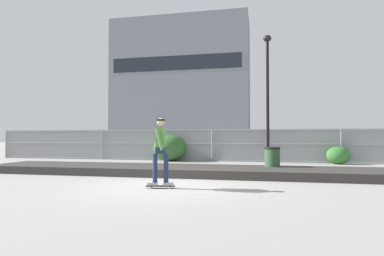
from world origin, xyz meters
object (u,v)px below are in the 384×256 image
Objects in this scene: skater at (161,147)px; parked_car_far at (366,146)px; parked_car_mid at (277,146)px; shrub_left at (170,148)px; skateboard at (160,186)px; shrub_center at (338,155)px; parked_car_near at (182,145)px; street_lamp at (268,83)px; trash_bin at (272,161)px.

parked_car_far is at bearing 54.54° from skater.
shrub_left is at bearing -155.21° from parked_car_mid.
parked_car_mid is at bearing 72.99° from skateboard.
shrub_center is (-2.39, -3.41, -0.37)m from parked_car_far.
shrub_left is at bearing 104.47° from skateboard.
skater reaches higher than parked_car_near.
skater is 0.27× the size of street_lamp.
skater is 1.56× the size of shrub_center.
skater is at bearing -75.53° from shrub_left.
parked_car_far is (5.90, 3.53, -3.46)m from street_lamp.
shrub_left is at bearing -89.52° from parked_car_near.
skateboard is 0.18× the size of parked_car_far.
skateboard is 0.18× the size of parked_car_near.
shrub_left is at bearing 104.47° from skater.
parked_car_near is at bearing 90.48° from shrub_left.
trash_bin reaches higher than shrub_center.
skateboard is 0.69× the size of shrub_center.
parked_car_near reaches higher than skateboard.
street_lamp is at bearing -101.45° from parked_car_mid.
parked_car_near is at bearing 101.22° from skater.
parked_car_mid reaches higher than shrub_left.
parked_car_near is 3.76× the size of shrub_center.
shrub_center is at bearing 56.64° from trash_bin.
parked_car_near is at bearing 160.69° from shrub_center.
parked_car_mid is (6.25, -0.10, 0.00)m from parked_car_near.
parked_car_mid is at bearing -176.49° from parked_car_far.
parked_car_near reaches higher than shrub_left.
shrub_center is (6.64, 9.26, -0.68)m from skater.
skater reaches higher than shrub_left.
street_lamp is at bearing -3.47° from shrub_left.
shrub_left reaches higher than skateboard.
skateboard is at bearing -125.63° from shrub_center.
parked_car_near is at bearing 149.36° from street_lamp.
shrub_center is 6.34m from trash_bin.
parked_car_mid is 6.86m from shrub_left.
trash_bin is at bearing -89.74° from street_lamp.
shrub_center is (9.11, -3.19, -0.37)m from parked_car_near.
parked_car_far reaches higher than shrub_center.
parked_car_far is at bearing 54.54° from skateboard.
shrub_center is at bearing 54.37° from skater.
parked_car_far is (11.50, 0.22, 0.00)m from parked_car_near.
street_lamp reaches higher than trash_bin.
parked_car_far is at bearing 56.00° from trash_bin.
shrub_center is at bearing -47.17° from parked_car_mid.
parked_car_near and parked_car_far have the same top height.
parked_car_mid is at bearing 24.79° from shrub_left.
skateboard is 12.72m from parked_car_near.
shrub_left is (-2.45, 9.48, -0.39)m from skater.
street_lamp is 3.56× the size of shrub_left.
parked_car_near reaches higher than trash_bin.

